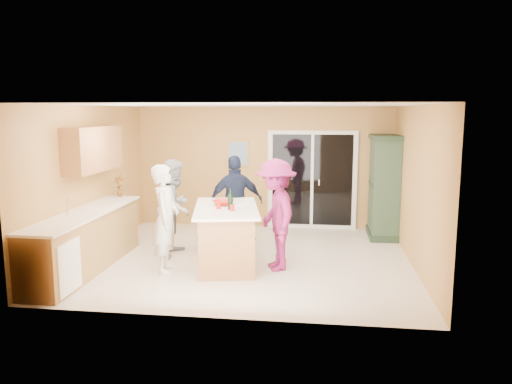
# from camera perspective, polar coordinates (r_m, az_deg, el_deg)

# --- Properties ---
(floor) EXTENTS (5.50, 5.50, 0.00)m
(floor) POSITION_cam_1_polar(r_m,az_deg,el_deg) (8.62, -1.08, -7.65)
(floor) COLOR silver
(floor) RESTS_ON ground
(ceiling) EXTENTS (5.50, 5.00, 0.10)m
(ceiling) POSITION_cam_1_polar(r_m,az_deg,el_deg) (8.25, -1.14, 9.90)
(ceiling) COLOR white
(ceiling) RESTS_ON wall_back
(wall_back) EXTENTS (5.50, 0.10, 2.60)m
(wall_back) POSITION_cam_1_polar(r_m,az_deg,el_deg) (10.80, 0.86, 2.82)
(wall_back) COLOR #EDAC61
(wall_back) RESTS_ON ground
(wall_front) EXTENTS (5.50, 0.10, 2.60)m
(wall_front) POSITION_cam_1_polar(r_m,az_deg,el_deg) (5.92, -4.72, -2.53)
(wall_front) COLOR #EDAC61
(wall_front) RESTS_ON ground
(wall_left) EXTENTS (0.10, 5.00, 2.60)m
(wall_left) POSITION_cam_1_polar(r_m,az_deg,el_deg) (9.16, -18.39, 1.20)
(wall_left) COLOR #EDAC61
(wall_left) RESTS_ON ground
(wall_right) EXTENTS (0.10, 5.00, 2.60)m
(wall_right) POSITION_cam_1_polar(r_m,az_deg,el_deg) (8.39, 17.81, 0.53)
(wall_right) COLOR #EDAC61
(wall_right) RESTS_ON ground
(left_cabinet_run) EXTENTS (0.65, 3.05, 1.24)m
(left_cabinet_run) POSITION_cam_1_polar(r_m,az_deg,el_deg) (8.26, -19.36, -5.61)
(left_cabinet_run) COLOR #A77C41
(left_cabinet_run) RESTS_ON floor
(upper_cabinets) EXTENTS (0.35, 1.60, 0.75)m
(upper_cabinets) POSITION_cam_1_polar(r_m,az_deg,el_deg) (8.85, -18.11, 4.70)
(upper_cabinets) COLOR #A77C41
(upper_cabinets) RESTS_ON wall_left
(sliding_door) EXTENTS (1.90, 0.07, 2.10)m
(sliding_door) POSITION_cam_1_polar(r_m,az_deg,el_deg) (10.73, 6.42, 1.38)
(sliding_door) COLOR white
(sliding_door) RESTS_ON floor
(framed_picture) EXTENTS (0.46, 0.04, 0.56)m
(framed_picture) POSITION_cam_1_polar(r_m,az_deg,el_deg) (10.82, -2.05, 4.43)
(framed_picture) COLOR #A58252
(framed_picture) RESTS_ON wall_back
(kitchen_island) EXTENTS (1.33, 2.00, 0.97)m
(kitchen_island) POSITION_cam_1_polar(r_m,az_deg,el_deg) (8.21, -3.40, -5.24)
(kitchen_island) COLOR #A77C41
(kitchen_island) RESTS_ON floor
(green_hutch) EXTENTS (0.59, 1.11, 2.04)m
(green_hutch) POSITION_cam_1_polar(r_m,az_deg,el_deg) (10.25, 14.43, 0.47)
(green_hutch) COLOR #203524
(green_hutch) RESTS_ON floor
(woman_white) EXTENTS (0.48, 0.67, 1.69)m
(woman_white) POSITION_cam_1_polar(r_m,az_deg,el_deg) (7.90, -10.30, -3.03)
(woman_white) COLOR silver
(woman_white) RESTS_ON floor
(woman_grey) EXTENTS (0.76, 0.91, 1.68)m
(woman_grey) POSITION_cam_1_polar(r_m,az_deg,el_deg) (8.89, -9.21, -1.68)
(woman_grey) COLOR gray
(woman_grey) RESTS_ON floor
(woman_navy) EXTENTS (1.09, 0.74, 1.71)m
(woman_navy) POSITION_cam_1_polar(r_m,az_deg,el_deg) (9.10, -2.33, -1.20)
(woman_navy) COLOR #1A2239
(woman_navy) RESTS_ON floor
(woman_magenta) EXTENTS (1.00, 1.30, 1.77)m
(woman_magenta) POSITION_cam_1_polar(r_m,az_deg,el_deg) (7.89, 2.30, -2.61)
(woman_magenta) COLOR #8F1F55
(woman_magenta) RESTS_ON floor
(serving_bowl) EXTENTS (0.41, 0.41, 0.08)m
(serving_bowl) POSITION_cam_1_polar(r_m,az_deg,el_deg) (8.26, -3.74, -1.21)
(serving_bowl) COLOR #B41F14
(serving_bowl) RESTS_ON kitchen_island
(tulip_vase) EXTENTS (0.24, 0.20, 0.39)m
(tulip_vase) POSITION_cam_1_polar(r_m,az_deg,el_deg) (9.53, -15.35, 0.65)
(tulip_vase) COLOR #B42212
(tulip_vase) RESTS_ON left_cabinet_run
(tumbler_near) EXTENTS (0.08, 0.08, 0.10)m
(tumbler_near) POSITION_cam_1_polar(r_m,az_deg,el_deg) (7.93, -4.29, -1.57)
(tumbler_near) COLOR #B41F14
(tumbler_near) RESTS_ON kitchen_island
(tumbler_far) EXTENTS (0.08, 0.08, 0.10)m
(tumbler_far) POSITION_cam_1_polar(r_m,az_deg,el_deg) (7.75, -2.74, -1.82)
(tumbler_far) COLOR #B41F14
(tumbler_far) RESTS_ON kitchen_island
(wine_bottle) EXTENTS (0.08, 0.08, 0.34)m
(wine_bottle) POSITION_cam_1_polar(r_m,az_deg,el_deg) (7.85, -2.94, -1.06)
(wine_bottle) COLOR black
(wine_bottle) RESTS_ON kitchen_island
(white_plate) EXTENTS (0.24, 0.24, 0.01)m
(white_plate) POSITION_cam_1_polar(r_m,az_deg,el_deg) (8.29, -1.90, -1.39)
(white_plate) COLOR white
(white_plate) RESTS_ON kitchen_island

